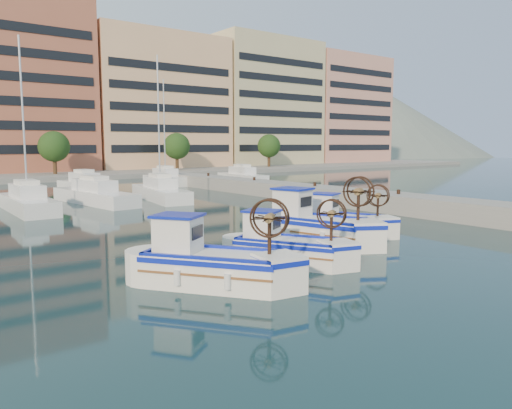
{
  "coord_description": "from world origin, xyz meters",
  "views": [
    {
      "loc": [
        -14.63,
        -14.6,
        4.52
      ],
      "look_at": [
        0.4,
        5.16,
        1.5
      ],
      "focal_mm": 35.0,
      "sensor_mm": 36.0,
      "label": 1
    }
  ],
  "objects_px": {
    "fishing_boat_c": "(314,225)",
    "fishing_boat_d": "(342,220)",
    "fishing_boat_b": "(285,246)",
    "fishing_boat_a": "(209,262)"
  },
  "relations": [
    {
      "from": "fishing_boat_c",
      "to": "fishing_boat_d",
      "type": "distance_m",
      "value": 2.88
    },
    {
      "from": "fishing_boat_c",
      "to": "fishing_boat_d",
      "type": "height_order",
      "value": "fishing_boat_c"
    },
    {
      "from": "fishing_boat_b",
      "to": "fishing_boat_d",
      "type": "relative_size",
      "value": 0.98
    },
    {
      "from": "fishing_boat_a",
      "to": "fishing_boat_c",
      "type": "xyz_separation_m",
      "value": [
        7.44,
        2.98,
        0.08
      ]
    },
    {
      "from": "fishing_boat_c",
      "to": "fishing_boat_d",
      "type": "relative_size",
      "value": 1.21
    },
    {
      "from": "fishing_boat_b",
      "to": "fishing_boat_d",
      "type": "xyz_separation_m",
      "value": [
        6.35,
        3.03,
        0.01
      ]
    },
    {
      "from": "fishing_boat_c",
      "to": "fishing_boat_b",
      "type": "bearing_deg",
      "value": -163.71
    },
    {
      "from": "fishing_boat_a",
      "to": "fishing_boat_c",
      "type": "height_order",
      "value": "fishing_boat_c"
    },
    {
      "from": "fishing_boat_a",
      "to": "fishing_boat_c",
      "type": "bearing_deg",
      "value": -14.27
    },
    {
      "from": "fishing_boat_b",
      "to": "fishing_boat_d",
      "type": "bearing_deg",
      "value": -3.62
    }
  ]
}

